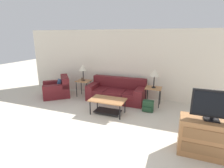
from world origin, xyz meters
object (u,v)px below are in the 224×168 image
armchair (57,89)px  backpack (148,106)px  tv_console (208,138)px  coffee_table (108,103)px  side_table_left (84,82)px  table_lamp_right (155,73)px  table_lamp_left (83,68)px  couch (117,92)px  television (214,105)px  side_table_right (153,90)px

armchair → backpack: (3.68, -0.20, -0.11)m
armchair → tv_console: 5.51m
coffee_table → tv_console: bearing=-22.6°
side_table_left → table_lamp_right: size_ratio=1.05×
table_lamp_right → table_lamp_left: bearing=180.0°
couch → table_lamp_left: 1.62m
side_table_left → television: bearing=-28.7°
tv_console → television: television is taller
coffee_table → table_lamp_left: (-1.51, 1.18, 0.80)m
side_table_left → television: television is taller
armchair → side_table_right: armchair is taller
armchair → coffee_table: armchair is taller
tv_console → television: (-0.00, 0.00, 0.71)m
backpack → table_lamp_right: bearing=83.0°
armchair → television: television is taller
armchair → table_lamp_left: size_ratio=2.23×
tv_console → backpack: size_ratio=3.13×
backpack → couch: bearing=154.2°
table_lamp_left → backpack: bearing=-11.7°
side_table_left → table_lamp_left: 0.58m
television → tv_console: bearing=-90.0°
side_table_right → backpack: (-0.07, -0.55, -0.40)m
couch → side_table_right: size_ratio=3.24×
couch → television: 3.73m
armchair → television: size_ratio=1.74×
couch → backpack: size_ratio=5.88×
table_lamp_left → backpack: table_lamp_left is taller
armchair → table_lamp_right: 3.86m
coffee_table → television: bearing=-22.6°
armchair → side_table_right: (3.75, 0.35, 0.29)m
side_table_right → backpack: size_ratio=1.81×
side_table_right → television: size_ratio=0.82×
side_table_left → table_lamp_left: size_ratio=1.05×
table_lamp_right → television: television is taller
armchair → coffee_table: size_ratio=1.28×
side_table_left → side_table_right: size_ratio=1.00×
table_lamp_left → table_lamp_right: (2.73, 0.00, 0.00)m
armchair → side_table_left: size_ratio=2.13×
armchair → coffee_table: 2.66m
armchair → table_lamp_right: bearing=5.4°
couch → side_table_left: size_ratio=3.24×
coffee_table → tv_console: 2.86m
table_lamp_right → backpack: size_ratio=1.73×
side_table_right → armchair: bearing=-174.6°
couch → television: size_ratio=2.65×
couch → armchair: 2.42m
side_table_left → backpack: side_table_left is taller
couch → backpack: bearing=-25.8°
tv_console → television: bearing=90.0°
side_table_right → table_lamp_right: 0.58m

